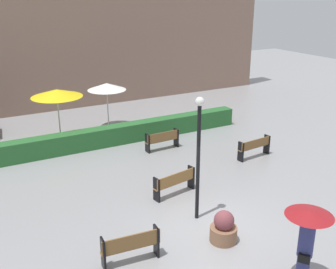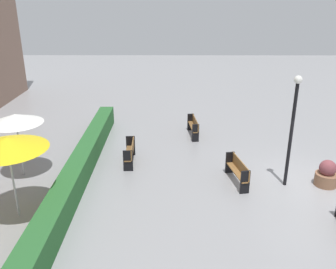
{
  "view_description": "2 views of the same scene",
  "coord_description": "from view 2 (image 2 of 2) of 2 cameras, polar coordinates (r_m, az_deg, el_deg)",
  "views": [
    {
      "loc": [
        -6.6,
        -9.06,
        7.07
      ],
      "look_at": [
        1.03,
        4.85,
        1.41
      ],
      "focal_mm": 43.97,
      "sensor_mm": 36.0,
      "label": 1
    },
    {
      "loc": [
        -12.01,
        5.02,
        6.58
      ],
      "look_at": [
        1.46,
        5.08,
        1.36
      ],
      "focal_mm": 39.02,
      "sensor_mm": 36.0,
      "label": 2
    }
  ],
  "objects": [
    {
      "name": "ground_plane",
      "position": [
        14.59,
        20.53,
        -7.09
      ],
      "size": [
        60.0,
        60.0,
        0.0
      ],
      "primitive_type": "plane",
      "color": "gray"
    },
    {
      "name": "bench_far_right",
      "position": [
        17.93,
        4.03,
        1.42
      ],
      "size": [
        1.73,
        0.48,
        0.88
      ],
      "color": "brown",
      "rests_on": "ground"
    },
    {
      "name": "bench_mid_center",
      "position": [
        13.72,
        10.89,
        -5.43
      ],
      "size": [
        1.76,
        0.63,
        0.88
      ],
      "color": "olive",
      "rests_on": "ground"
    },
    {
      "name": "bench_back_row",
      "position": [
        15.1,
        -5.9,
        -2.62
      ],
      "size": [
        1.66,
        0.43,
        0.88
      ],
      "color": "brown",
      "rests_on": "ground"
    },
    {
      "name": "planter_pot",
      "position": [
        14.54,
        23.54,
        -5.76
      ],
      "size": [
        0.81,
        0.81,
        0.99
      ],
      "color": "brown",
      "rests_on": "ground"
    },
    {
      "name": "lamp_post",
      "position": [
        13.26,
        18.91,
        2.01
      ],
      "size": [
        0.28,
        0.28,
        4.06
      ],
      "color": "black",
      "rests_on": "ground"
    },
    {
      "name": "patio_umbrella_yellow",
      "position": [
        11.69,
        -23.88,
        -1.33
      ],
      "size": [
        2.39,
        2.39,
        2.64
      ],
      "color": "silver",
      "rests_on": "ground"
    },
    {
      "name": "patio_umbrella_white",
      "position": [
        14.5,
        -22.75,
        2.26
      ],
      "size": [
        1.99,
        1.99,
        2.47
      ],
      "color": "silver",
      "rests_on": "ground"
    },
    {
      "name": "hedge_strip",
      "position": [
        14.19,
        -13.59,
        -5.04
      ],
      "size": [
        12.87,
        0.7,
        0.9
      ],
      "primitive_type": "cube",
      "color": "#28602D",
      "rests_on": "ground"
    }
  ]
}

